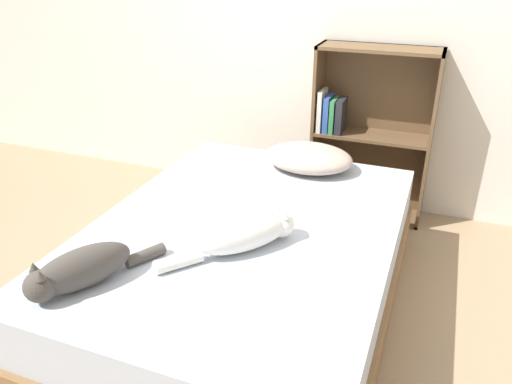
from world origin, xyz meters
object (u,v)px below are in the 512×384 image
Objects in this scene: pillow at (308,158)px; bookshelf at (368,131)px; bed at (245,270)px; cat_dark at (79,270)px; cat_light at (246,233)px.

pillow is 0.61m from bookshelf.
bed is 1.70× the size of bookshelf.
bed is 3.72× the size of cat_dark.
cat_dark reaches higher than pillow.
bed is 0.81m from cat_dark.
bed is 0.78m from pillow.
bookshelf is (0.32, 1.27, 0.32)m from bed.
bookshelf is at bearing 30.41° from cat_light.
pillow is 0.99× the size of cat_dark.
cat_light reaches higher than pillow.
pillow is at bearing -112.64° from bookshelf.
cat_light is (-0.01, -0.89, 0.00)m from pillow.
pillow is (0.09, 0.71, 0.31)m from bed.
bed is 0.37m from cat_light.
cat_dark is at bearing -121.02° from bed.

